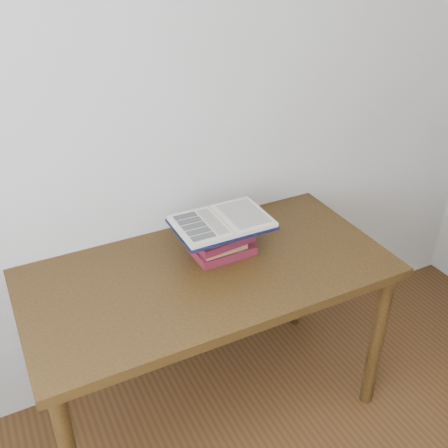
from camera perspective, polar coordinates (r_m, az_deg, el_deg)
desk at (r=2.17m, az=-1.64°, el=-7.01°), size 1.48×0.74×0.79m
book_stack at (r=2.17m, az=-0.27°, el=-1.84°), size 0.27×0.21×0.13m
open_book at (r=2.14m, az=-0.23°, el=0.20°), size 0.39×0.27×0.03m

